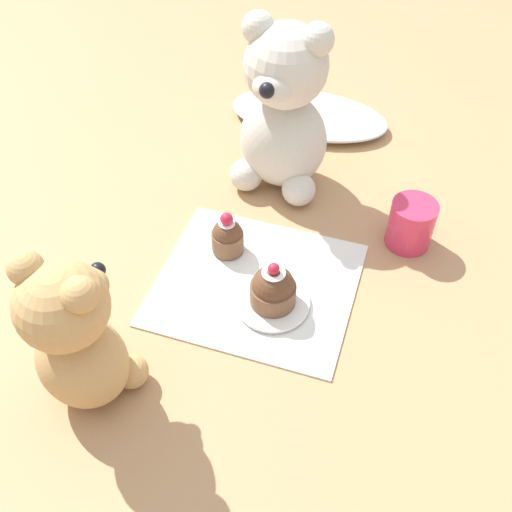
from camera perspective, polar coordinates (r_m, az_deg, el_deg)
The scene contains 9 objects.
ground_plane at distance 0.80m, azimuth -0.00°, elevation -2.74°, with size 4.00×4.00×0.00m, color tan.
knitted_placemat at distance 0.80m, azimuth -0.00°, elevation -2.60°, with size 0.26×0.23×0.01m, color silver.
tulle_cloth at distance 1.08m, azimuth 5.05°, elevation 13.28°, with size 0.28×0.15×0.03m, color white.
teddy_bear_cream at distance 0.88m, azimuth 2.62°, elevation 13.50°, with size 0.14×0.14×0.26m.
teddy_bear_tan at distance 0.65m, azimuth -16.74°, elevation -7.37°, with size 0.12×0.12×0.21m.
cupcake_near_cream_bear at distance 0.82m, azimuth -2.73°, elevation 1.90°, with size 0.04×0.04×0.07m.
saucer_plate at distance 0.77m, azimuth 1.60°, elevation -4.41°, with size 0.10×0.10×0.01m, color white.
cupcake_near_tan_bear at distance 0.75m, azimuth 1.64°, elevation -3.12°, with size 0.06×0.06×0.07m.
juice_glass at distance 0.86m, azimuth 14.55°, elevation 2.96°, with size 0.06×0.06×0.07m, color #DB3356.
Camera 1 is at (0.16, -0.49, 0.61)m, focal length 42.00 mm.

